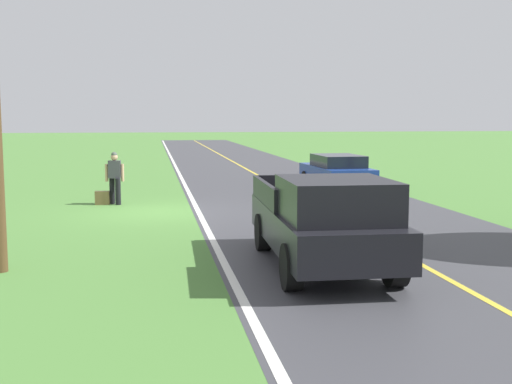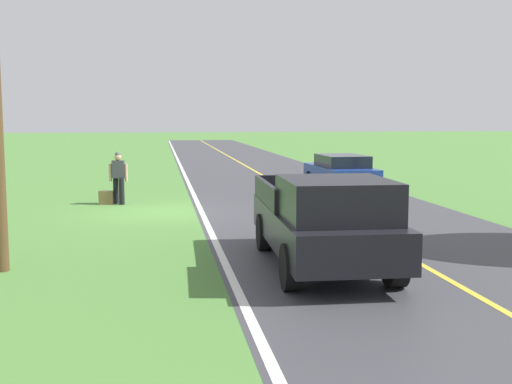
{
  "view_description": "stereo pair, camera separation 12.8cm",
  "coord_description": "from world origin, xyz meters",
  "px_view_note": "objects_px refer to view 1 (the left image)",
  "views": [
    {
      "loc": [
        0.27,
        19.56,
        2.91
      ],
      "look_at": [
        -1.56,
        8.43,
        1.57
      ],
      "focal_mm": 44.77,
      "sensor_mm": 36.0,
      "label": 1
    },
    {
      "loc": [
        0.15,
        19.58,
        2.91
      ],
      "look_at": [
        -1.56,
        8.43,
        1.57
      ],
      "focal_mm": 44.77,
      "sensor_mm": 36.0,
      "label": 2
    }
  ],
  "objects_px": {
    "suitcase_carried": "(102,198)",
    "sedan_near_oncoming": "(337,171)",
    "hitchhiker_walking": "(115,175)",
    "pickup_truck_passing": "(324,219)"
  },
  "relations": [
    {
      "from": "suitcase_carried",
      "to": "sedan_near_oncoming",
      "type": "relative_size",
      "value": 0.1
    },
    {
      "from": "hitchhiker_walking",
      "to": "sedan_near_oncoming",
      "type": "distance_m",
      "value": 8.91
    },
    {
      "from": "hitchhiker_walking",
      "to": "pickup_truck_passing",
      "type": "height_order",
      "value": "pickup_truck_passing"
    },
    {
      "from": "hitchhiker_walking",
      "to": "sedan_near_oncoming",
      "type": "height_order",
      "value": "hitchhiker_walking"
    },
    {
      "from": "hitchhiker_walking",
      "to": "pickup_truck_passing",
      "type": "relative_size",
      "value": 0.32
    },
    {
      "from": "sedan_near_oncoming",
      "to": "suitcase_carried",
      "type": "bearing_deg",
      "value": 17.73
    },
    {
      "from": "hitchhiker_walking",
      "to": "pickup_truck_passing",
      "type": "bearing_deg",
      "value": 114.08
    },
    {
      "from": "suitcase_carried",
      "to": "sedan_near_oncoming",
      "type": "bearing_deg",
      "value": 111.58
    },
    {
      "from": "hitchhiker_walking",
      "to": "pickup_truck_passing",
      "type": "xyz_separation_m",
      "value": [
        -4.44,
        9.94,
        -0.01
      ]
    },
    {
      "from": "pickup_truck_passing",
      "to": "sedan_near_oncoming",
      "type": "distance_m",
      "value": 13.35
    }
  ]
}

